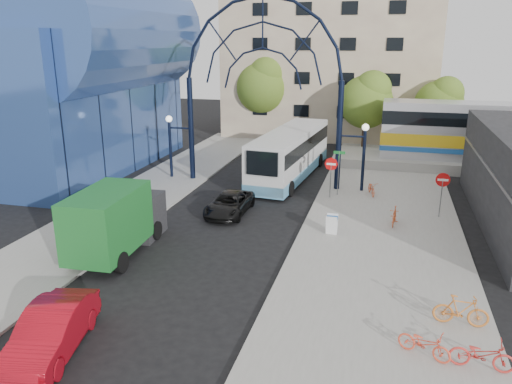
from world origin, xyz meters
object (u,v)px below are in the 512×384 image
(stop_sign, at_px, (331,168))
(red_sedan, at_px, (51,331))
(sandwich_board, at_px, (332,222))
(city_bus, at_px, (290,153))
(tree_north_a, at_px, (368,99))
(green_truck, at_px, (117,220))
(black_suv, at_px, (229,204))
(bike_far_b, at_px, (461,311))
(bike_far_a, at_px, (424,343))
(bike_far_c, at_px, (482,355))
(gateway_arch, at_px, (263,54))
(bike_near_a, at_px, (372,188))
(tree_north_c, at_px, (441,102))
(street_name_sign, at_px, (339,164))
(tree_north_b, at_px, (264,84))
(bike_near_b, at_px, (394,216))
(do_not_enter_sign, at_px, (442,184))

(stop_sign, height_order, red_sedan, stop_sign)
(sandwich_board, bearing_deg, city_bus, 111.70)
(tree_north_a, xyz_separation_m, green_truck, (-9.79, -24.38, -3.03))
(city_bus, distance_m, black_suv, 8.87)
(sandwich_board, xyz_separation_m, bike_far_b, (5.18, -7.20, -0.08))
(bike_far_a, bearing_deg, bike_far_c, -73.82)
(gateway_arch, distance_m, bike_near_a, 10.84)
(gateway_arch, xyz_separation_m, stop_sign, (4.80, -2.00, -6.56))
(sandwich_board, relative_size, tree_north_a, 0.14)
(sandwich_board, bearing_deg, bike_near_a, 77.10)
(city_bus, xyz_separation_m, bike_near_a, (5.81, -3.26, -1.19))
(city_bus, bearing_deg, bike_far_b, -57.00)
(tree_north_c, distance_m, bike_near_a, 15.97)
(street_name_sign, bearing_deg, bike_far_a, -74.93)
(gateway_arch, height_order, green_truck, gateway_arch)
(sandwich_board, xyz_separation_m, bike_far_c, (5.49, -9.56, -0.14))
(city_bus, bearing_deg, tree_north_b, 116.61)
(bike_far_c, bearing_deg, tree_north_a, 12.25)
(tree_north_a, xyz_separation_m, bike_far_c, (4.97, -29.51, -4.00))
(black_suv, bearing_deg, sandwich_board, -16.84)
(bike_near_a, bearing_deg, red_sedan, -129.05)
(bike_far_a, bearing_deg, tree_north_a, 30.64)
(street_name_sign, relative_size, sandwich_board, 2.83)
(stop_sign, bearing_deg, tree_north_a, 84.58)
(tree_north_c, bearing_deg, bike_near_b, -100.04)
(stop_sign, bearing_deg, city_bus, 127.13)
(tree_north_b, xyz_separation_m, bike_far_a, (13.37, -33.28, -4.71))
(red_sedan, height_order, bike_near_a, red_sedan)
(stop_sign, xyz_separation_m, bike_far_b, (5.98, -13.22, -1.33))
(sandwich_board, relative_size, tree_north_c, 0.15)
(green_truck, bearing_deg, bike_far_a, -23.35)
(green_truck, height_order, bike_far_a, green_truck)
(tree_north_b, height_order, green_truck, tree_north_b)
(gateway_arch, distance_m, bike_far_c, 22.26)
(stop_sign, relative_size, tree_north_a, 0.36)
(red_sedan, bearing_deg, city_bus, 69.45)
(sandwich_board, relative_size, bike_far_c, 0.54)
(green_truck, height_order, bike_far_c, green_truck)
(city_bus, bearing_deg, bike_far_a, -62.75)
(tree_north_a, height_order, bike_far_a, tree_north_a)
(bike_far_c, bearing_deg, bike_far_a, 84.80)
(do_not_enter_sign, distance_m, bike_near_b, 3.35)
(sandwich_board, xyz_separation_m, bike_near_b, (3.01, 2.11, -0.14))
(stop_sign, bearing_deg, tree_north_c, 65.31)
(city_bus, distance_m, green_truck, 15.75)
(sandwich_board, xyz_separation_m, tree_north_b, (-9.48, 23.95, 4.52))
(bike_far_a, bearing_deg, red_sedan, 127.15)
(street_name_sign, height_order, green_truck, green_truck)
(gateway_arch, bearing_deg, bike_far_a, -61.32)
(gateway_arch, xyz_separation_m, city_bus, (1.44, 2.44, -6.82))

